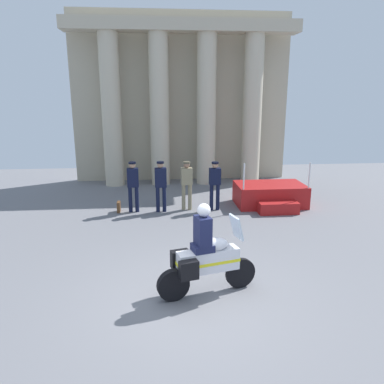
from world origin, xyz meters
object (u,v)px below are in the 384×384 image
officer_in_row_2 (187,182)px  briefcase_on_ground (119,207)px  officer_in_row_3 (215,182)px  officer_in_row_0 (133,183)px  reviewing_stand (270,195)px  motorcycle_with_rider (205,257)px  officer_in_row_1 (161,182)px

officer_in_row_2 → briefcase_on_ground: (-2.33, -0.05, -0.82)m
officer_in_row_3 → officer_in_row_0: bearing=-5.2°
reviewing_stand → officer_in_row_0: bearing=-176.1°
officer_in_row_0 → briefcase_on_ground: 0.99m
officer_in_row_0 → officer_in_row_2: size_ratio=1.02×
officer_in_row_2 → briefcase_on_ground: size_ratio=4.72×
reviewing_stand → motorcycle_with_rider: motorcycle_with_rider is taller
reviewing_stand → officer_in_row_3: 2.21m
reviewing_stand → officer_in_row_0: officer_in_row_0 is taller
officer_in_row_2 → officer_in_row_3: size_ratio=1.00×
reviewing_stand → motorcycle_with_rider: bearing=-117.8°
officer_in_row_3 → officer_in_row_1: bearing=-3.6°
officer_in_row_0 → motorcycle_with_rider: 5.87m
officer_in_row_1 → officer_in_row_3: (1.85, 0.04, -0.02)m
officer_in_row_0 → officer_in_row_3: size_ratio=1.02×
officer_in_row_0 → motorcycle_with_rider: size_ratio=0.84×
motorcycle_with_rider → briefcase_on_ground: bearing=96.8°
reviewing_stand → briefcase_on_ground: 5.39m
reviewing_stand → officer_in_row_3: officer_in_row_3 is taller
officer_in_row_0 → officer_in_row_1: size_ratio=1.00×
officer_in_row_0 → officer_in_row_1: (0.93, -0.06, 0.00)m
briefcase_on_ground → reviewing_stand: bearing=3.2°
officer_in_row_1 → officer_in_row_3: size_ratio=1.03×
officer_in_row_2 → motorcycle_with_rider: size_ratio=0.83×
officer_in_row_0 → briefcase_on_ground: size_ratio=4.81×
officer_in_row_2 → officer_in_row_3: (0.96, -0.10, -0.00)m
officer_in_row_0 → officer_in_row_3: bearing=174.8°
reviewing_stand → officer_in_row_0: size_ratio=1.41×
officer_in_row_1 → briefcase_on_ground: bearing=-8.3°
officer_in_row_1 → officer_in_row_0: bearing=-8.4°
officer_in_row_3 → officer_in_row_2: bearing=-10.9°
officer_in_row_3 → motorcycle_with_rider: 5.68m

